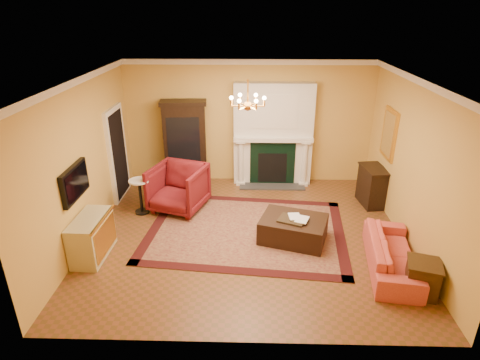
{
  "coord_description": "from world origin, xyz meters",
  "views": [
    {
      "loc": [
        0.05,
        -6.78,
        4.13
      ],
      "look_at": [
        -0.14,
        0.3,
        1.04
      ],
      "focal_mm": 30.0,
      "sensor_mm": 36.0,
      "label": 1
    }
  ],
  "objects_px": {
    "wingback_armchair": "(178,186)",
    "leather_ottoman": "(293,229)",
    "commode": "(92,237)",
    "coral_sofa": "(393,249)",
    "end_table": "(422,279)",
    "console_table": "(372,187)",
    "pedestal_table": "(140,194)",
    "china_cabinet": "(185,145)"
  },
  "relations": [
    {
      "from": "pedestal_table",
      "to": "commode",
      "type": "distance_m",
      "value": 1.69
    },
    {
      "from": "china_cabinet",
      "to": "pedestal_table",
      "type": "distance_m",
      "value": 1.89
    },
    {
      "from": "end_table",
      "to": "console_table",
      "type": "relative_size",
      "value": 0.63
    },
    {
      "from": "wingback_armchair",
      "to": "coral_sofa",
      "type": "xyz_separation_m",
      "value": [
        3.97,
        -2.08,
        -0.18
      ]
    },
    {
      "from": "end_table",
      "to": "console_table",
      "type": "bearing_deg",
      "value": 88.88
    },
    {
      "from": "wingback_armchair",
      "to": "leather_ottoman",
      "type": "height_order",
      "value": "wingback_armchair"
    },
    {
      "from": "coral_sofa",
      "to": "console_table",
      "type": "distance_m",
      "value": 2.45
    },
    {
      "from": "console_table",
      "to": "pedestal_table",
      "type": "bearing_deg",
      "value": 179.19
    },
    {
      "from": "commode",
      "to": "end_table",
      "type": "bearing_deg",
      "value": -7.38
    },
    {
      "from": "wingback_armchair",
      "to": "end_table",
      "type": "relative_size",
      "value": 2.06
    },
    {
      "from": "pedestal_table",
      "to": "console_table",
      "type": "bearing_deg",
      "value": 6.34
    },
    {
      "from": "coral_sofa",
      "to": "console_table",
      "type": "bearing_deg",
      "value": 1.23
    },
    {
      "from": "wingback_armchair",
      "to": "console_table",
      "type": "xyz_separation_m",
      "value": [
        4.28,
        0.35,
        -0.13
      ]
    },
    {
      "from": "commode",
      "to": "leather_ottoman",
      "type": "xyz_separation_m",
      "value": [
        3.61,
        0.61,
        -0.14
      ]
    },
    {
      "from": "commode",
      "to": "end_table",
      "type": "distance_m",
      "value": 5.52
    },
    {
      "from": "commode",
      "to": "console_table",
      "type": "bearing_deg",
      "value": 23.5
    },
    {
      "from": "china_cabinet",
      "to": "leather_ottoman",
      "type": "bearing_deg",
      "value": -53.07
    },
    {
      "from": "end_table",
      "to": "leather_ottoman",
      "type": "bearing_deg",
      "value": 140.85
    },
    {
      "from": "commode",
      "to": "china_cabinet",
      "type": "bearing_deg",
      "value": 71.77
    },
    {
      "from": "pedestal_table",
      "to": "leather_ottoman",
      "type": "relative_size",
      "value": 0.64
    },
    {
      "from": "commode",
      "to": "leather_ottoman",
      "type": "height_order",
      "value": "commode"
    },
    {
      "from": "console_table",
      "to": "leather_ottoman",
      "type": "relative_size",
      "value": 0.7
    },
    {
      "from": "wingback_armchair",
      "to": "commode",
      "type": "height_order",
      "value": "wingback_armchair"
    },
    {
      "from": "china_cabinet",
      "to": "commode",
      "type": "distance_m",
      "value": 3.54
    },
    {
      "from": "end_table",
      "to": "commode",
      "type": "bearing_deg",
      "value": 170.82
    },
    {
      "from": "commode",
      "to": "coral_sofa",
      "type": "xyz_separation_m",
      "value": [
        5.2,
        -0.23,
        -0.01
      ]
    },
    {
      "from": "commode",
      "to": "coral_sofa",
      "type": "height_order",
      "value": "commode"
    },
    {
      "from": "china_cabinet",
      "to": "coral_sofa",
      "type": "xyz_separation_m",
      "value": [
        4.0,
        -3.51,
        -0.63
      ]
    },
    {
      "from": "commode",
      "to": "coral_sofa",
      "type": "distance_m",
      "value": 5.2
    },
    {
      "from": "wingback_armchair",
      "to": "end_table",
      "type": "distance_m",
      "value": 5.03
    },
    {
      "from": "coral_sofa",
      "to": "console_table",
      "type": "xyz_separation_m",
      "value": [
        0.31,
        2.43,
        0.05
      ]
    },
    {
      "from": "china_cabinet",
      "to": "coral_sofa",
      "type": "height_order",
      "value": "china_cabinet"
    },
    {
      "from": "china_cabinet",
      "to": "end_table",
      "type": "height_order",
      "value": "china_cabinet"
    },
    {
      "from": "china_cabinet",
      "to": "leather_ottoman",
      "type": "distance_m",
      "value": 3.68
    },
    {
      "from": "console_table",
      "to": "coral_sofa",
      "type": "bearing_deg",
      "value": -104.52
    },
    {
      "from": "china_cabinet",
      "to": "leather_ottoman",
      "type": "relative_size",
      "value": 1.67
    },
    {
      "from": "china_cabinet",
      "to": "console_table",
      "type": "bearing_deg",
      "value": -19.43
    },
    {
      "from": "commode",
      "to": "console_table",
      "type": "height_order",
      "value": "console_table"
    },
    {
      "from": "wingback_armchair",
      "to": "pedestal_table",
      "type": "bearing_deg",
      "value": -146.52
    },
    {
      "from": "wingback_armchair",
      "to": "commode",
      "type": "distance_m",
      "value": 2.22
    },
    {
      "from": "wingback_armchair",
      "to": "console_table",
      "type": "bearing_deg",
      "value": 22.95
    },
    {
      "from": "wingback_armchair",
      "to": "coral_sofa",
      "type": "height_order",
      "value": "wingback_armchair"
    }
  ]
}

